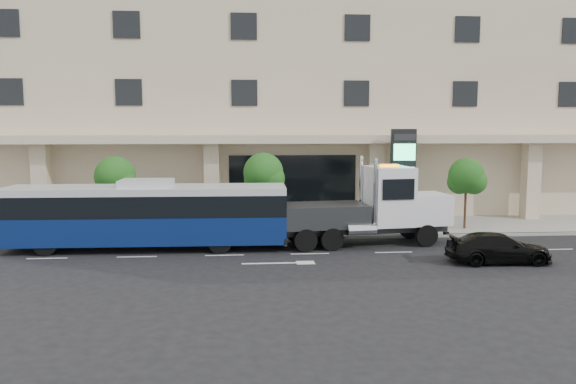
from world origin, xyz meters
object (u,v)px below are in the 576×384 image
(city_bus, at_px, (147,214))
(black_sedan, at_px, (498,248))
(signage_pylon, at_px, (403,177))
(tow_truck, at_px, (372,209))

(city_bus, distance_m, black_sedan, 16.35)
(signage_pylon, bearing_deg, tow_truck, -116.60)
(city_bus, bearing_deg, tow_truck, 2.29)
(city_bus, xyz_separation_m, black_sedan, (15.82, -4.01, -1.08))
(black_sedan, bearing_deg, signage_pylon, 15.12)
(city_bus, xyz_separation_m, signage_pylon, (13.88, 4.41, 1.29))
(tow_truck, relative_size, black_sedan, 2.17)
(city_bus, height_order, tow_truck, tow_truck)
(city_bus, xyz_separation_m, tow_truck, (11.15, 0.24, 0.09))
(tow_truck, height_order, black_sedan, tow_truck)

